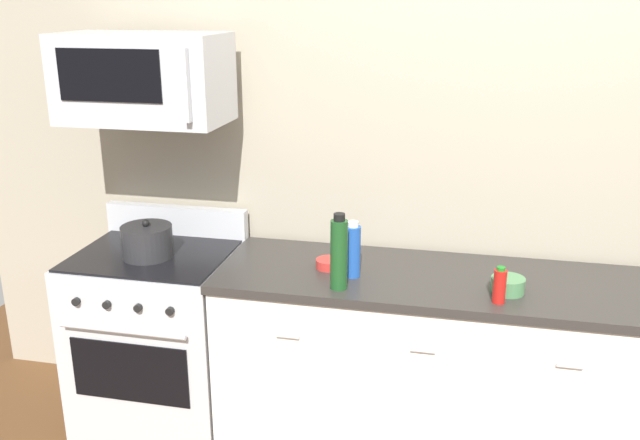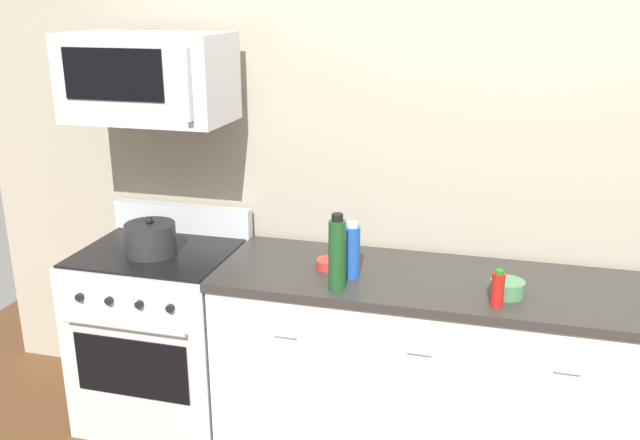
{
  "view_description": "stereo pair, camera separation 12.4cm",
  "coord_description": "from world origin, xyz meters",
  "px_view_note": "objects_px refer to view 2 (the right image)",
  "views": [
    {
      "loc": [
        -0.16,
        -2.84,
        2.1
      ],
      "look_at": [
        -0.78,
        -0.05,
        1.16
      ],
      "focal_mm": 38.29,
      "sensor_mm": 36.0,
      "label": 1
    },
    {
      "loc": [
        -0.04,
        -2.81,
        2.1
      ],
      "look_at": [
        -0.78,
        -0.05,
        1.16
      ],
      "focal_mm": 38.29,
      "sensor_mm": 36.0,
      "label": 2
    }
  ],
  "objects_px": {
    "bottle_soda_blue": "(352,251)",
    "bowl_green_glaze": "(507,288)",
    "microwave": "(149,77)",
    "bottle_hot_sauce_red": "(499,289)",
    "stockpot": "(151,239)",
    "range_oven": "(164,333)",
    "bowl_red_small": "(329,264)",
    "bottle_wine_green": "(337,254)"
  },
  "relations": [
    {
      "from": "bottle_soda_blue",
      "to": "bowl_green_glaze",
      "type": "xyz_separation_m",
      "value": [
        0.67,
        -0.03,
        -0.09
      ]
    },
    {
      "from": "microwave",
      "to": "bottle_hot_sauce_red",
      "type": "bearing_deg",
      "value": -9.21
    },
    {
      "from": "stockpot",
      "to": "range_oven",
      "type": "bearing_deg",
      "value": 90.0
    },
    {
      "from": "bowl_red_small",
      "to": "bottle_wine_green",
      "type": "bearing_deg",
      "value": -67.37
    },
    {
      "from": "stockpot",
      "to": "bottle_soda_blue",
      "type": "bearing_deg",
      "value": -1.32
    },
    {
      "from": "bottle_soda_blue",
      "to": "stockpot",
      "type": "relative_size",
      "value": 1.06
    },
    {
      "from": "range_oven",
      "to": "microwave",
      "type": "relative_size",
      "value": 1.44
    },
    {
      "from": "bowl_red_small",
      "to": "range_oven",
      "type": "bearing_deg",
      "value": 179.48
    },
    {
      "from": "bottle_soda_blue",
      "to": "bowl_red_small",
      "type": "xyz_separation_m",
      "value": [
        -0.12,
        0.07,
        -0.1
      ]
    },
    {
      "from": "range_oven",
      "to": "bottle_hot_sauce_red",
      "type": "xyz_separation_m",
      "value": [
        1.62,
        -0.22,
        0.52
      ]
    },
    {
      "from": "range_oven",
      "to": "bottle_soda_blue",
      "type": "bearing_deg",
      "value": -4.39
    },
    {
      "from": "bottle_wine_green",
      "to": "microwave",
      "type": "bearing_deg",
      "value": 164.7
    },
    {
      "from": "microwave",
      "to": "stockpot",
      "type": "distance_m",
      "value": 0.76
    },
    {
      "from": "microwave",
      "to": "bowl_red_small",
      "type": "distance_m",
      "value": 1.19
    },
    {
      "from": "bottle_soda_blue",
      "to": "stockpot",
      "type": "bearing_deg",
      "value": 178.68
    },
    {
      "from": "bottle_hot_sauce_red",
      "to": "bottle_soda_blue",
      "type": "height_order",
      "value": "bottle_soda_blue"
    },
    {
      "from": "range_oven",
      "to": "bottle_soda_blue",
      "type": "height_order",
      "value": "bottle_soda_blue"
    },
    {
      "from": "bottle_soda_blue",
      "to": "microwave",
      "type": "bearing_deg",
      "value": 173.05
    },
    {
      "from": "range_oven",
      "to": "bowl_red_small",
      "type": "relative_size",
      "value": 8.97
    },
    {
      "from": "microwave",
      "to": "bottle_hot_sauce_red",
      "type": "relative_size",
      "value": 4.83
    },
    {
      "from": "bottle_soda_blue",
      "to": "bottle_wine_green",
      "type": "distance_m",
      "value": 0.15
    },
    {
      "from": "bowl_green_glaze",
      "to": "microwave",
      "type": "bearing_deg",
      "value": 174.75
    },
    {
      "from": "microwave",
      "to": "bottle_wine_green",
      "type": "height_order",
      "value": "microwave"
    },
    {
      "from": "bottle_wine_green",
      "to": "bowl_green_glaze",
      "type": "relative_size",
      "value": 2.36
    },
    {
      "from": "range_oven",
      "to": "bowl_green_glaze",
      "type": "height_order",
      "value": "range_oven"
    },
    {
      "from": "bottle_hot_sauce_red",
      "to": "bottle_soda_blue",
      "type": "distance_m",
      "value": 0.65
    },
    {
      "from": "range_oven",
      "to": "microwave",
      "type": "distance_m",
      "value": 1.28
    },
    {
      "from": "range_oven",
      "to": "bowl_red_small",
      "type": "height_order",
      "value": "range_oven"
    },
    {
      "from": "bottle_hot_sauce_red",
      "to": "bottle_soda_blue",
      "type": "bearing_deg",
      "value": 167.31
    },
    {
      "from": "microwave",
      "to": "bottle_hot_sauce_red",
      "type": "distance_m",
      "value": 1.81
    },
    {
      "from": "range_oven",
      "to": "bowl_green_glaze",
      "type": "xyz_separation_m",
      "value": [
        1.66,
        -0.11,
        0.49
      ]
    },
    {
      "from": "bottle_soda_blue",
      "to": "bowl_green_glaze",
      "type": "bearing_deg",
      "value": -2.69
    },
    {
      "from": "microwave",
      "to": "stockpot",
      "type": "height_order",
      "value": "microwave"
    },
    {
      "from": "bottle_soda_blue",
      "to": "bowl_red_small",
      "type": "height_order",
      "value": "bottle_soda_blue"
    },
    {
      "from": "bottle_hot_sauce_red",
      "to": "bottle_wine_green",
      "type": "xyz_separation_m",
      "value": [
        -0.66,
        0.0,
        0.08
      ]
    },
    {
      "from": "bottle_soda_blue",
      "to": "bowl_red_small",
      "type": "bearing_deg",
      "value": 150.68
    },
    {
      "from": "bowl_green_glaze",
      "to": "bottle_hot_sauce_red",
      "type": "bearing_deg",
      "value": -107.61
    },
    {
      "from": "bottle_soda_blue",
      "to": "bowl_red_small",
      "type": "relative_size",
      "value": 2.14
    },
    {
      "from": "microwave",
      "to": "bowl_green_glaze",
      "type": "distance_m",
      "value": 1.84
    },
    {
      "from": "microwave",
      "to": "bowl_green_glaze",
      "type": "height_order",
      "value": "microwave"
    },
    {
      "from": "microwave",
      "to": "bowl_green_glaze",
      "type": "bearing_deg",
      "value": -5.25
    },
    {
      "from": "bowl_green_glaze",
      "to": "stockpot",
      "type": "distance_m",
      "value": 1.66
    }
  ]
}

